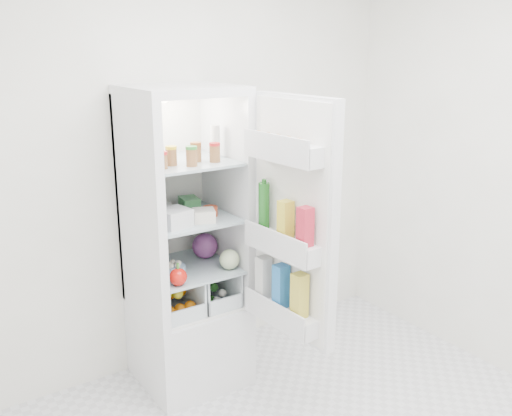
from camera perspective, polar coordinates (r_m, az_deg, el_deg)
room_walls at (r=2.36m, az=10.44°, el=5.44°), size 3.02×3.02×2.61m
refrigerator at (r=3.50m, az=-7.23°, el=-6.76°), size 0.60×0.60×1.80m
shelf_low at (r=3.42m, az=-6.79°, el=-5.95°), size 0.49×0.53×0.01m
shelf_mid at (r=3.32m, az=-6.97°, el=-0.97°), size 0.49×0.53×0.02m
shelf_top at (r=3.24m, az=-7.16°, el=4.62°), size 0.49×0.53×0.02m
crisper_left at (r=3.42m, az=-8.56°, el=-8.37°), size 0.23×0.46×0.22m
crisper_right at (r=3.52m, az=-4.94°, el=-7.51°), size 0.23×0.46×0.22m
condiment_jars at (r=3.11m, az=-6.87°, el=5.09°), size 0.38×0.16×0.08m
squeeze_bottle at (r=3.28m, az=-4.10°, el=6.66°), size 0.07×0.07×0.19m
tub_white at (r=3.13m, az=-8.16°, el=-0.98°), size 0.18×0.18×0.10m
tub_cream at (r=3.21m, az=-5.23°, el=-0.75°), size 0.15×0.15×0.07m
tin_red at (r=3.31m, az=-4.60°, el=-0.32°), size 0.10×0.10×0.06m
foil_tray at (r=3.44m, az=-9.69°, el=-0.03°), size 0.19×0.17×0.04m
tub_green at (r=3.43m, az=-6.67°, el=0.40°), size 0.12×0.15×0.08m
red_cabbage at (r=3.52m, az=-5.13°, el=-3.79°), size 0.16×0.16×0.16m
bell_pepper at (r=3.15m, az=-7.78°, el=-6.84°), size 0.10×0.10×0.10m
mushroom_bowl at (r=3.28m, az=-8.21°, el=-6.26°), size 0.17×0.17×0.06m
salad_bag at (r=3.34m, az=-2.67°, el=-5.15°), size 0.12×0.12×0.12m
citrus_pile at (r=3.40m, az=-8.35°, el=-8.93°), size 0.20×0.31×0.16m
veg_pile at (r=3.54m, az=-4.84°, el=-8.20°), size 0.16×0.30×0.10m
fridge_door at (r=3.00m, az=3.48°, el=-1.85°), size 0.20×0.60×1.30m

